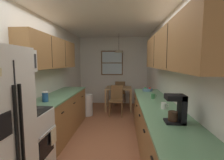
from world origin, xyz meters
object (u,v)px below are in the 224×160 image
dining_table (119,91)px  storage_canister (45,97)px  dining_chair_near (116,99)px  dining_chair_far (120,92)px  trash_bin (87,105)px  mug_spare (164,106)px  microwave_over_range (13,61)px  coffee_maker (178,108)px  stove_range (25,141)px  fruit_bowl (148,90)px  mug_by_coffeemaker (153,96)px  table_serving_bowl (119,87)px

dining_table → storage_canister: storage_canister is taller
dining_chair_near → dining_chair_far: 1.22m
trash_bin → mug_spare: (1.73, -2.30, 0.63)m
microwave_over_range → coffee_maker: (2.15, -0.24, -0.55)m
dining_table → trash_bin: size_ratio=1.35×
stove_range → fruit_bowl: 2.80m
storage_canister → microwave_over_range: bearing=-99.3°
coffee_maker → mug_spare: bearing=91.8°
coffee_maker → fruit_bowl: bearing=91.2°
fruit_bowl → dining_chair_near: bearing=133.6°
dining_chair_near → dining_chair_far: size_ratio=1.00×
storage_canister → fruit_bowl: (2.00, 1.26, -0.05)m
mug_by_coffeemaker → table_serving_bowl: (-0.74, 2.27, -0.17)m
stove_range → coffee_maker: 2.14m
trash_bin → mug_by_coffeemaker: 2.40m
stove_range → dining_table: bearing=70.0°
dining_chair_near → mug_by_coffeemaker: bearing=-65.1°
trash_bin → mug_by_coffeemaker: size_ratio=5.70×
microwave_over_range → dining_chair_near: bearing=64.9°
dining_chair_near → table_serving_bowl: 0.63m
trash_bin → storage_canister: size_ratio=3.56×
mug_spare → coffee_maker: bearing=-88.2°
microwave_over_range → mug_by_coffeemaker: microwave_over_range is taller
table_serving_bowl → dining_chair_near: bearing=-96.2°
storage_canister → table_serving_bowl: size_ratio=0.98×
dining_chair_far → coffee_maker: size_ratio=2.70×
microwave_over_range → coffee_maker: size_ratio=1.76×
dining_table → table_serving_bowl: table_serving_bowl is taller
dining_table → dining_chair_near: 0.62m
storage_canister → coffee_maker: size_ratio=0.54×
mug_by_coffeemaker → microwave_over_range: bearing=-153.3°
microwave_over_range → dining_table: microwave_over_range is taller
stove_range → mug_by_coffeemaker: size_ratio=9.78×
dining_chair_far → fruit_bowl: size_ratio=3.70×
trash_bin → table_serving_bowl: (0.95, 0.68, 0.46)m
storage_canister → fruit_bowl: 2.36m
microwave_over_range → coffee_maker: 2.23m
stove_range → dining_chair_near: bearing=66.9°
microwave_over_range → coffee_maker: microwave_over_range is taller
stove_range → microwave_over_range: microwave_over_range is taller
dining_table → table_serving_bowl: 0.16m
mug_by_coffeemaker → dining_chair_near: bearing=114.9°
mug_by_coffeemaker → mug_spare: 0.71m
dining_chair_near → storage_canister: 2.47m
dining_chair_far → storage_canister: size_ratio=5.00×
fruit_bowl → table_serving_bowl: bearing=118.0°
coffee_maker → storage_canister: bearing=156.3°
mug_spare → table_serving_bowl: (-0.78, 2.98, -0.16)m
microwave_over_range → trash_bin: 2.98m
dining_chair_near → table_serving_bowl: bearing=83.8°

